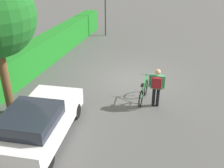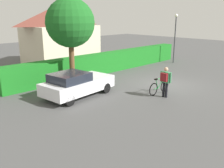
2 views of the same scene
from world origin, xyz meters
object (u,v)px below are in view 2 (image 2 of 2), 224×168
(bicycle, at_px, (159,87))
(person_rider, at_px, (165,79))
(parked_car_near, at_px, (77,84))
(tree_kerbside, at_px, (70,23))
(street_lamp, at_px, (175,32))

(bicycle, xyz_separation_m, person_rider, (-0.30, -0.55, 0.58))
(bicycle, bearing_deg, parked_car_near, 141.10)
(person_rider, xyz_separation_m, tree_kerbside, (-2.05, 5.27, 2.74))
(street_lamp, distance_m, tree_kerbside, 10.89)
(street_lamp, height_order, tree_kerbside, tree_kerbside)
(street_lamp, xyz_separation_m, tree_kerbside, (-10.84, 0.36, 0.96))
(tree_kerbside, bearing_deg, person_rider, -68.73)
(person_rider, bearing_deg, tree_kerbside, 111.27)
(bicycle, height_order, tree_kerbside, tree_kerbside)
(person_rider, bearing_deg, parked_car_near, 133.46)
(parked_car_near, bearing_deg, street_lamp, 7.39)
(tree_kerbside, bearing_deg, parked_car_near, -120.55)
(person_rider, relative_size, tree_kerbside, 0.31)
(tree_kerbside, bearing_deg, street_lamp, -1.91)
(bicycle, bearing_deg, street_lamp, 27.17)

